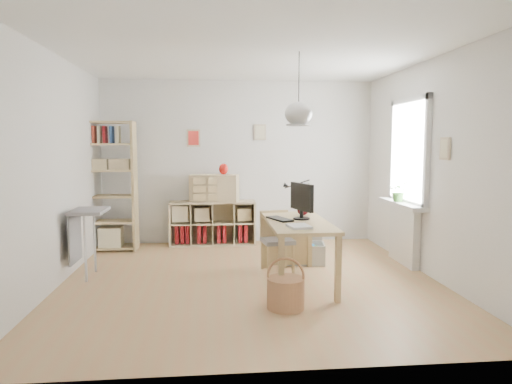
{
  "coord_description": "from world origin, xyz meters",
  "views": [
    {
      "loc": [
        -0.45,
        -5.39,
        1.65
      ],
      "look_at": [
        0.1,
        0.3,
        1.05
      ],
      "focal_mm": 32.0,
      "sensor_mm": 36.0,
      "label": 1
    }
  ],
  "objects": [
    {
      "name": "task_lamp",
      "position": [
        0.63,
        0.46,
        1.03
      ],
      "size": [
        0.38,
        0.14,
        0.41
      ],
      "color": "black",
      "rests_on": "desk"
    },
    {
      "name": "yarn_ball",
      "position": [
        0.7,
        0.26,
        0.82
      ],
      "size": [
        0.15,
        0.15,
        0.15
      ],
      "primitive_type": "sphere",
      "color": "#4A090D",
      "rests_on": "desk"
    },
    {
      "name": "cube_shelf",
      "position": [
        -0.47,
        2.08,
        0.3
      ],
      "size": [
        1.4,
        0.38,
        0.72
      ],
      "color": "tan",
      "rests_on": "ground"
    },
    {
      "name": "tall_bookshelf",
      "position": [
        -2.04,
        1.8,
        1.09
      ],
      "size": [
        0.8,
        0.38,
        2.0
      ],
      "color": "tan",
      "rests_on": "ground"
    },
    {
      "name": "side_table",
      "position": [
        -2.04,
        0.35,
        0.67
      ],
      "size": [
        0.4,
        0.55,
        0.85
      ],
      "color": "gray",
      "rests_on": "ground"
    },
    {
      "name": "desk",
      "position": [
        0.55,
        -0.15,
        0.66
      ],
      "size": [
        0.7,
        1.5,
        0.75
      ],
      "color": "tan",
      "rests_on": "ground"
    },
    {
      "name": "wicker_basket",
      "position": [
        0.28,
        -0.98,
        0.17
      ],
      "size": [
        0.38,
        0.38,
        0.53
      ],
      "rotation": [
        0.0,
        0.0,
        -0.26
      ],
      "color": "#A9754C",
      "rests_on": "ground"
    },
    {
      "name": "keyboard",
      "position": [
        0.35,
        -0.05,
        0.76
      ],
      "size": [
        0.29,
        0.44,
        0.02
      ],
      "primitive_type": "cube",
      "rotation": [
        0.0,
        0.0,
        0.38
      ],
      "color": "black",
      "rests_on": "desk"
    },
    {
      "name": "red_vase",
      "position": [
        -0.26,
        2.04,
        1.25
      ],
      "size": [
        0.15,
        0.15,
        0.18
      ],
      "primitive_type": "ellipsoid",
      "color": "#AD140E",
      "rests_on": "drawer_chest"
    },
    {
      "name": "paper_tray",
      "position": [
        0.49,
        -0.58,
        0.76
      ],
      "size": [
        0.26,
        0.31,
        0.03
      ],
      "primitive_type": "cube",
      "rotation": [
        0.0,
        0.0,
        0.16
      ],
      "color": "white",
      "rests_on": "desk"
    },
    {
      "name": "chair",
      "position": [
        0.38,
        0.4,
        0.44
      ],
      "size": [
        0.43,
        0.43,
        0.78
      ],
      "rotation": [
        0.0,
        0.0,
        0.14
      ],
      "color": "gray",
      "rests_on": "ground"
    },
    {
      "name": "room_shell",
      "position": [
        0.55,
        -0.15,
        2.0
      ],
      "size": [
        4.5,
        4.5,
        4.5
      ],
      "color": "white",
      "rests_on": "ground"
    },
    {
      "name": "window_unit",
      "position": [
        2.23,
        0.6,
        1.55
      ],
      "size": [
        0.07,
        1.16,
        1.46
      ],
      "color": "white",
      "rests_on": "ground"
    },
    {
      "name": "storage_chest",
      "position": [
        0.84,
        0.79,
        0.19
      ],
      "size": [
        0.63,
        0.69,
        0.58
      ],
      "rotation": [
        0.0,
        0.0,
        -0.16
      ],
      "color": "beige",
      "rests_on": "ground"
    },
    {
      "name": "potted_plant",
      "position": [
        2.12,
        0.65,
        1.0
      ],
      "size": [
        0.32,
        0.3,
        0.28
      ],
      "primitive_type": "imported",
      "rotation": [
        0.0,
        0.0,
        -0.38
      ],
      "color": "#356827",
      "rests_on": "windowsill"
    },
    {
      "name": "radiator",
      "position": [
        2.19,
        0.6,
        0.4
      ],
      "size": [
        0.1,
        0.8,
        0.8
      ],
      "primitive_type": "cube",
      "color": "white",
      "rests_on": "ground"
    },
    {
      "name": "monitor",
      "position": [
        0.62,
        -0.04,
        0.99
      ],
      "size": [
        0.2,
        0.49,
        0.44
      ],
      "rotation": [
        0.0,
        0.0,
        0.3
      ],
      "color": "black",
      "rests_on": "desk"
    },
    {
      "name": "ground",
      "position": [
        0.0,
        0.0,
        0.0
      ],
      "size": [
        4.5,
        4.5,
        0.0
      ],
      "primitive_type": "plane",
      "color": "tan",
      "rests_on": "ground"
    },
    {
      "name": "drawer_chest",
      "position": [
        -0.41,
        2.04,
        0.94
      ],
      "size": [
        0.82,
        0.49,
        0.44
      ],
      "primitive_type": "cube",
      "rotation": [
        0.0,
        0.0,
        -0.2
      ],
      "color": "tan",
      "rests_on": "cube_shelf"
    },
    {
      "name": "windowsill",
      "position": [
        2.14,
        0.6,
        0.83
      ],
      "size": [
        0.22,
        1.2,
        0.06
      ],
      "primitive_type": "cube",
      "color": "white",
      "rests_on": "radiator"
    }
  ]
}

